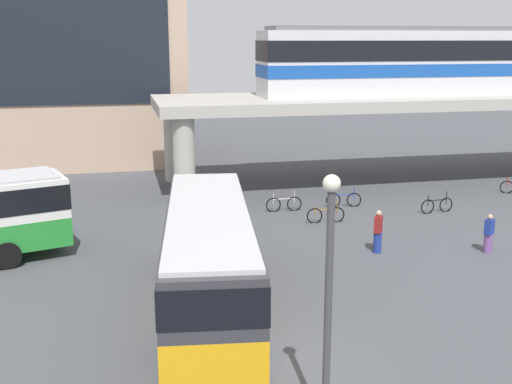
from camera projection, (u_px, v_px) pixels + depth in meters
The scene contains 12 objects.
ground_plane at pixel (227, 244), 26.10m from camera, with size 120.00×120.00×0.00m, color #47494F.
station_building at pixel (2, 43), 42.22m from camera, with size 23.45×11.53×15.93m.
elevated_platform at pixel (430, 105), 37.15m from camera, with size 32.04×7.28×5.05m.
train at pixel (450, 60), 36.77m from camera, with size 22.51×2.96×3.84m.
bus_main at pixel (209, 249), 19.35m from camera, with size 3.91×11.27×3.22m.
bicycle_brown at pixel (326, 215), 29.06m from camera, with size 1.79×0.16×1.04m.
bicycle_black at pixel (437, 205), 30.72m from camera, with size 1.78×0.28×1.04m.
bicycle_blue at pixel (344, 200), 31.81m from camera, with size 1.78×0.34×1.04m.
bicycle_silver at pixel (284, 204), 30.97m from camera, with size 1.79×0.11×1.04m.
pedestrian_near_building at pixel (378, 233), 24.86m from camera, with size 0.45×0.48×1.72m.
pedestrian_by_bike_rack at pixel (489, 235), 24.86m from camera, with size 0.48×0.44×1.57m.
lamp_post at pixel (329, 284), 12.87m from camera, with size 0.36×0.36×5.65m.
Camera 1 is at (-4.24, -14.53, 8.22)m, focal length 44.53 mm.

